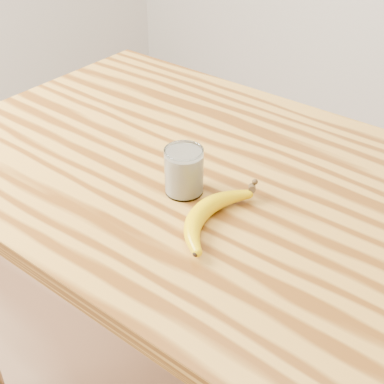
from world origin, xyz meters
The scene contains 3 objects.
table centered at (0.00, 0.00, 0.77)m, with size 1.20×0.80×0.90m.
smoothie_glass centered at (0.02, -0.09, 0.95)m, with size 0.07×0.07×0.09m.
banana centered at (0.10, -0.14, 0.92)m, with size 0.10×0.28×0.03m, color #DBAC00, non-canonical shape.
Camera 1 is at (0.56, -0.75, 1.50)m, focal length 50.00 mm.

